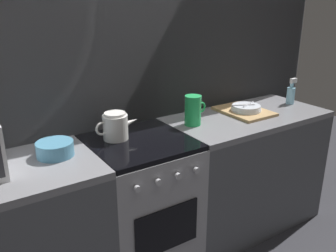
# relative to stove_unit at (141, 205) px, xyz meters

# --- Properties ---
(back_wall) EXTENTS (3.60, 0.05, 2.40)m
(back_wall) POSITION_rel_stove_unit_xyz_m (0.00, 0.32, 0.75)
(back_wall) COLOR gray
(back_wall) RESTS_ON ground_plane
(stove_unit) EXTENTS (0.60, 0.63, 0.90)m
(stove_unit) POSITION_rel_stove_unit_xyz_m (0.00, 0.00, 0.00)
(stove_unit) COLOR #9E9EA3
(stove_unit) RESTS_ON ground_plane
(counter_right) EXTENTS (1.20, 0.60, 0.90)m
(counter_right) POSITION_rel_stove_unit_xyz_m (0.90, 0.00, 0.00)
(counter_right) COLOR #515459
(counter_right) RESTS_ON ground_plane
(kettle) EXTENTS (0.28, 0.15, 0.17)m
(kettle) POSITION_rel_stove_unit_xyz_m (-0.11, 0.10, 0.53)
(kettle) COLOR white
(kettle) RESTS_ON stove_unit
(mixing_bowl) EXTENTS (0.20, 0.20, 0.08)m
(mixing_bowl) POSITION_rel_stove_unit_xyz_m (-0.49, 0.06, 0.49)
(mixing_bowl) COLOR teal
(mixing_bowl) RESTS_ON counter_left
(pitcher) EXTENTS (0.16, 0.11, 0.20)m
(pitcher) POSITION_rel_stove_unit_xyz_m (0.44, 0.05, 0.55)
(pitcher) COLOR green
(pitcher) RESTS_ON counter_right
(dish_pile) EXTENTS (0.30, 0.40, 0.07)m
(dish_pile) POSITION_rel_stove_unit_xyz_m (0.91, 0.04, 0.47)
(dish_pile) COLOR tan
(dish_pile) RESTS_ON counter_right
(spray_bottle) EXTENTS (0.08, 0.06, 0.20)m
(spray_bottle) POSITION_rel_stove_unit_xyz_m (1.39, 0.02, 0.53)
(spray_bottle) COLOR #8CCCE5
(spray_bottle) RESTS_ON counter_right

